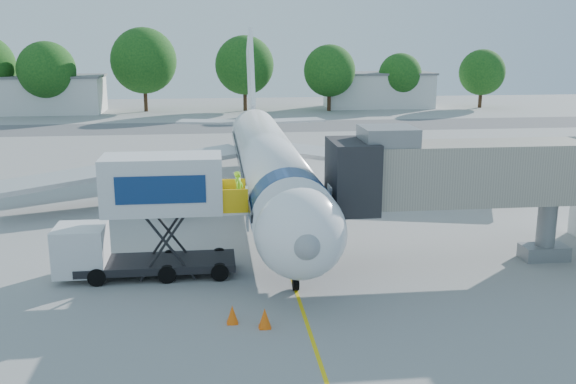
{
  "coord_description": "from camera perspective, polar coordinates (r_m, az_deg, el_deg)",
  "views": [
    {
      "loc": [
        -3.3,
        -34.95,
        10.52
      ],
      "look_at": [
        0.21,
        -4.89,
        3.2
      ],
      "focal_mm": 40.0,
      "sensor_mm": 36.0,
      "label": 1
    }
  ],
  "objects": [
    {
      "name": "tree_b",
      "position": [
        95.19,
        -20.67,
        10.08
      ],
      "size": [
        7.88,
        7.88,
        10.04
      ],
      "color": "#382314",
      "rests_on": "ground"
    },
    {
      "name": "guidance_line",
      "position": [
        36.64,
        -1.21,
        -3.08
      ],
      "size": [
        0.15,
        70.0,
        0.01
      ],
      "primitive_type": "cube",
      "color": "yellow",
      "rests_on": "ground"
    },
    {
      "name": "safety_cone_a",
      "position": [
        24.25,
        -2.08,
        -11.16
      ],
      "size": [
        0.49,
        0.49,
        0.77
      ],
      "color": "#FF610D",
      "rests_on": "ground"
    },
    {
      "name": "outbuilding_left",
      "position": [
        98.42,
        -21.39,
        8.1
      ],
      "size": [
        18.4,
        8.4,
        5.3
      ],
      "color": "silver",
      "rests_on": "ground"
    },
    {
      "name": "ground_tug",
      "position": [
        21.43,
        4.95,
        -13.72
      ],
      "size": [
        3.52,
        2.07,
        1.34
      ],
      "rotation": [
        0.0,
        0.0,
        -0.11
      ],
      "color": "silver",
      "rests_on": "ground"
    },
    {
      "name": "jet_bridge",
      "position": [
        30.77,
        15.03,
        1.54
      ],
      "size": [
        13.9,
        3.2,
        6.6
      ],
      "color": "#9F9988",
      "rests_on": "ground"
    },
    {
      "name": "taxiway_strip",
      "position": [
        77.73,
        -4.18,
        5.79
      ],
      "size": [
        120.0,
        10.0,
        0.01
      ],
      "primitive_type": "cube",
      "color": "#59595B",
      "rests_on": "ground"
    },
    {
      "name": "aircraft",
      "position": [
        39.93,
        -1.8,
        2.66
      ],
      "size": [
        34.17,
        37.73,
        11.35
      ],
      "color": "white",
      "rests_on": "ground"
    },
    {
      "name": "tree_d",
      "position": [
        94.7,
        -3.88,
        11.18
      ],
      "size": [
        8.49,
        8.49,
        10.83
      ],
      "color": "#382314",
      "rests_on": "ground"
    },
    {
      "name": "tree_e",
      "position": [
        94.53,
        3.71,
        10.71
      ],
      "size": [
        7.49,
        7.49,
        9.54
      ],
      "color": "#382314",
      "rests_on": "ground"
    },
    {
      "name": "tree_g",
      "position": [
        102.95,
        16.86,
        10.14
      ],
      "size": [
        6.9,
        6.9,
        8.79
      ],
      "color": "#382314",
      "rests_on": "ground"
    },
    {
      "name": "safety_cone_b",
      "position": [
        24.68,
        -4.97,
        -10.81
      ],
      "size": [
        0.45,
        0.45,
        0.72
      ],
      "color": "#FF610D",
      "rests_on": "ground"
    },
    {
      "name": "tree_f",
      "position": [
        99.71,
        9.93,
        10.23
      ],
      "size": [
        6.45,
        6.45,
        8.23
      ],
      "color": "#382314",
      "rests_on": "ground"
    },
    {
      "name": "ground",
      "position": [
        36.65,
        -1.21,
        -3.09
      ],
      "size": [
        160.0,
        160.0,
        0.0
      ],
      "primitive_type": "plane",
      "color": "#9B9C99",
      "rests_on": "ground"
    },
    {
      "name": "outbuilding_right",
      "position": [
        100.5,
        8.05,
        8.99
      ],
      "size": [
        16.4,
        7.4,
        5.3
      ],
      "color": "silver",
      "rests_on": "ground"
    },
    {
      "name": "tree_c",
      "position": [
        95.68,
        -12.71,
        11.32
      ],
      "size": [
        9.36,
        9.36,
        11.94
      ],
      "color": "#382314",
      "rests_on": "ground"
    },
    {
      "name": "catering_hiloader",
      "position": [
        29.15,
        -12.27,
        -2.16
      ],
      "size": [
        8.5,
        2.44,
        5.5
      ],
      "color": "black",
      "rests_on": "ground"
    }
  ]
}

